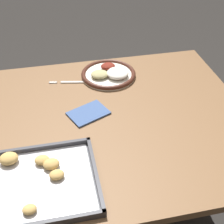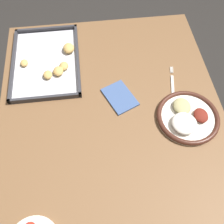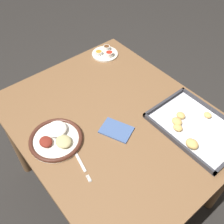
{
  "view_description": "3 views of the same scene",
  "coord_description": "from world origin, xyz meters",
  "px_view_note": "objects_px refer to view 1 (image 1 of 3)",
  "views": [
    {
      "loc": [
        0.17,
        0.91,
        1.51
      ],
      "look_at": [
        -0.02,
        0.0,
        0.77
      ],
      "focal_mm": 50.0,
      "sensor_mm": 36.0,
      "label": 1
    },
    {
      "loc": [
        -0.56,
        0.06,
        1.65
      ],
      "look_at": [
        -0.02,
        0.0,
        0.77
      ],
      "focal_mm": 42.0,
      "sensor_mm": 36.0,
      "label": 2
    },
    {
      "loc": [
        0.66,
        -0.56,
        1.74
      ],
      "look_at": [
        -0.02,
        0.0,
        0.77
      ],
      "focal_mm": 42.0,
      "sensor_mm": 36.0,
      "label": 3
    }
  ],
  "objects_px": {
    "fork": "(75,82)",
    "baking_tray": "(28,182)",
    "napkin": "(88,113)",
    "dinner_plate": "(109,74)"
  },
  "relations": [
    {
      "from": "fork",
      "to": "baking_tray",
      "type": "bearing_deg",
      "value": 79.93
    },
    {
      "from": "napkin",
      "to": "fork",
      "type": "bearing_deg",
      "value": -84.26
    },
    {
      "from": "baking_tray",
      "to": "napkin",
      "type": "distance_m",
      "value": 0.38
    },
    {
      "from": "fork",
      "to": "dinner_plate",
      "type": "bearing_deg",
      "value": -161.89
    },
    {
      "from": "dinner_plate",
      "to": "napkin",
      "type": "bearing_deg",
      "value": 61.93
    },
    {
      "from": "dinner_plate",
      "to": "baking_tray",
      "type": "height_order",
      "value": "dinner_plate"
    },
    {
      "from": "baking_tray",
      "to": "dinner_plate",
      "type": "bearing_deg",
      "value": -123.44
    },
    {
      "from": "fork",
      "to": "napkin",
      "type": "xyz_separation_m",
      "value": [
        -0.02,
        0.23,
        0.0
      ]
    },
    {
      "from": "baking_tray",
      "to": "napkin",
      "type": "height_order",
      "value": "baking_tray"
    },
    {
      "from": "dinner_plate",
      "to": "napkin",
      "type": "xyz_separation_m",
      "value": [
        0.14,
        0.25,
        -0.01
      ]
    }
  ]
}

